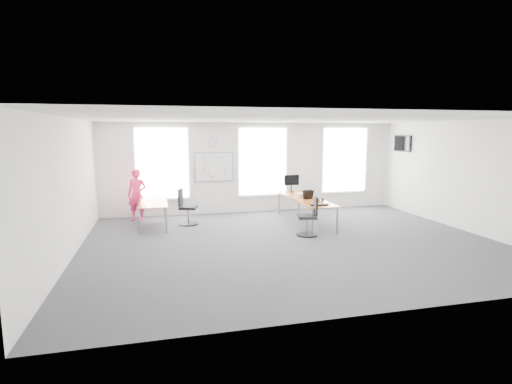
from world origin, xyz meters
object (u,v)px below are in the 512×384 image
object	(u,v)px
desk_right	(305,200)
monitor	(292,182)
desk_left	(153,203)
keyboard	(319,205)
person	(137,195)
chair_left	(186,209)
headphones	(320,200)
chair_right	(310,218)

from	to	relation	value
desk_right	monitor	bearing A→B (deg)	90.62
desk_left	keyboard	bearing A→B (deg)	-23.65
person	desk_left	bearing A→B (deg)	-41.17
desk_left	chair_left	size ratio (longest dim) A/B	1.86
headphones	monitor	distance (m)	1.92
person	monitor	size ratio (longest dim) A/B	2.82
person	headphones	distance (m)	5.50
desk_left	keyboard	distance (m)	4.69
desk_right	chair_right	xyz separation A→B (m)	(-0.42, -1.43, -0.24)
chair_left	keyboard	size ratio (longest dim) A/B	2.19
chair_right	desk_left	bearing A→B (deg)	-104.84
desk_left	chair_left	xyz separation A→B (m)	(0.93, -0.05, -0.19)
keyboard	headphones	distance (m)	0.63
desk_left	monitor	xyz separation A→B (m)	(4.37, 0.56, 0.43)
desk_left	chair_right	bearing A→B (deg)	-27.66
desk_right	headphones	xyz separation A→B (m)	(0.20, -0.67, 0.09)
headphones	monitor	world-z (taller)	monitor
keyboard	monitor	bearing A→B (deg)	96.34
headphones	desk_left	bearing A→B (deg)	178.33
chair_right	person	distance (m)	5.33
desk_right	person	size ratio (longest dim) A/B	1.94
desk_left	headphones	distance (m)	4.77
desk_right	monitor	distance (m)	1.27
desk_right	chair_right	world-z (taller)	chair_right
chair_right	monitor	world-z (taller)	monitor
keyboard	chair_right	bearing A→B (deg)	-140.67
person	monitor	distance (m)	4.86
headphones	keyboard	bearing A→B (deg)	-102.95
chair_right	headphones	xyz separation A→B (m)	(0.62, 0.76, 0.34)
keyboard	headphones	bearing A→B (deg)	70.70
desk_right	headphones	bearing A→B (deg)	-73.26
chair_right	monitor	bearing A→B (deg)	-175.83
desk_left	desk_right	bearing A→B (deg)	-8.47
desk_right	keyboard	xyz separation A→B (m)	(-0.09, -1.23, 0.06)
chair_right	headphones	world-z (taller)	chair_right
desk_right	person	world-z (taller)	person
desk_left	person	world-z (taller)	person
keyboard	headphones	size ratio (longest dim) A/B	2.88
desk_left	keyboard	xyz separation A→B (m)	(4.30, -1.88, 0.10)
chair_left	keyboard	world-z (taller)	chair_left
chair_right	headphones	bearing A→B (deg)	153.64
person	keyboard	xyz separation A→B (m)	(4.77, -2.72, -0.03)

